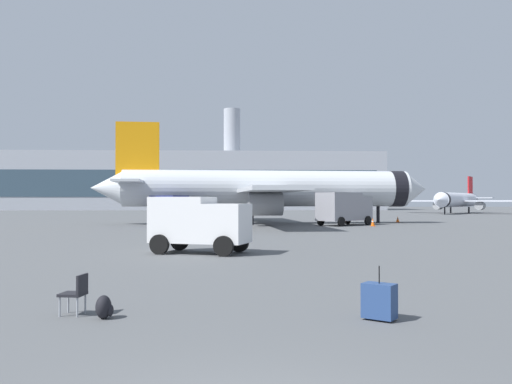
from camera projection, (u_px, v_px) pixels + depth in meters
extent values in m
cylinder|color=silver|center=(268.00, 188.00, 55.97)|extent=(30.20, 6.01, 3.80)
cone|color=silver|center=(415.00, 189.00, 57.83)|extent=(2.66, 3.78, 3.61)
cone|color=silver|center=(106.00, 188.00, 54.07)|extent=(3.44, 3.65, 3.42)
cylinder|color=black|center=(396.00, 189.00, 57.57)|extent=(1.68, 3.97, 3.88)
cube|color=silver|center=(251.00, 192.00, 63.80)|extent=(5.97, 16.31, 0.36)
cube|color=silver|center=(269.00, 190.00, 47.90)|extent=(5.97, 16.31, 0.36)
cylinder|color=gray|center=(253.00, 203.00, 61.29)|extent=(3.35, 2.43, 2.20)
cylinder|color=gray|center=(265.00, 204.00, 50.37)|extent=(3.35, 2.43, 2.20)
cube|color=orange|center=(138.00, 153.00, 54.48)|extent=(4.41, 0.68, 6.40)
cube|color=silver|center=(136.00, 183.00, 57.55)|extent=(3.04, 6.18, 0.24)
cube|color=silver|center=(129.00, 181.00, 51.20)|extent=(3.04, 6.18, 0.24)
cylinder|color=black|center=(378.00, 215.00, 57.30)|extent=(0.36, 0.36, 1.80)
cylinder|color=black|center=(247.00, 214.00, 58.08)|extent=(0.44, 0.44, 1.80)
cylinder|color=black|center=(251.00, 216.00, 53.31)|extent=(0.44, 0.44, 1.80)
cylinder|color=silver|center=(458.00, 200.00, 99.52)|extent=(14.85, 18.02, 2.63)
cone|color=silver|center=(440.00, 200.00, 90.39)|extent=(3.00, 2.85, 2.50)
cone|color=silver|center=(473.00, 200.00, 108.88)|extent=(3.23, 3.21, 2.37)
cylinder|color=black|center=(442.00, 200.00, 91.63)|extent=(2.72, 2.42, 2.69)
cube|color=silver|center=(490.00, 201.00, 96.86)|extent=(10.79, 9.44, 0.25)
cube|color=silver|center=(429.00, 201.00, 103.30)|extent=(10.79, 9.44, 0.25)
cylinder|color=gray|center=(480.00, 206.00, 97.85)|extent=(2.57, 2.69, 1.52)
cylinder|color=gray|center=(438.00, 206.00, 102.28)|extent=(2.57, 2.69, 1.52)
cube|color=red|center=(470.00, 188.00, 107.17)|extent=(2.07, 2.56, 4.44)
cube|color=silver|center=(482.00, 198.00, 106.13)|extent=(4.39, 3.98, 0.17)
cube|color=silver|center=(459.00, 198.00, 108.71)|extent=(4.39, 3.98, 0.17)
cylinder|color=black|center=(445.00, 211.00, 92.72)|extent=(0.25, 0.25, 1.25)
cylinder|color=black|center=(469.00, 210.00, 99.65)|extent=(0.30, 0.30, 1.25)
cylinder|color=black|center=(451.00, 210.00, 101.58)|extent=(0.30, 0.30, 1.25)
cube|color=navy|center=(187.00, 210.00, 49.23)|extent=(2.68, 2.77, 2.04)
cube|color=#1E232D|center=(193.00, 205.00, 48.82)|extent=(1.29, 1.60, 0.84)
cube|color=navy|center=(169.00, 208.00, 50.65)|extent=(3.81, 3.66, 2.40)
cylinder|color=black|center=(197.00, 221.00, 50.07)|extent=(0.84, 0.73, 0.90)
cylinder|color=black|center=(180.00, 222.00, 48.22)|extent=(0.84, 0.73, 0.90)
cylinder|color=black|center=(171.00, 221.00, 52.05)|extent=(0.84, 0.73, 0.90)
cylinder|color=black|center=(154.00, 221.00, 50.19)|extent=(0.84, 0.73, 0.90)
cube|color=gray|center=(358.00, 208.00, 53.45)|extent=(2.84, 2.92, 2.29)
cube|color=#1E232D|center=(362.00, 203.00, 53.95)|extent=(1.46, 1.69, 0.95)
cube|color=gray|center=(339.00, 207.00, 51.42)|extent=(4.84, 4.63, 2.70)
cylinder|color=black|center=(347.00, 220.00, 54.31)|extent=(0.83, 0.75, 0.90)
cylinder|color=black|center=(368.00, 221.00, 52.48)|extent=(0.83, 0.75, 0.90)
cylinder|color=black|center=(321.00, 221.00, 51.45)|extent=(0.83, 0.75, 0.90)
cylinder|color=black|center=(341.00, 222.00, 49.62)|extent=(0.83, 0.75, 0.90)
cube|color=white|center=(227.00, 223.00, 24.06)|extent=(2.33, 2.47, 1.78)
cube|color=#1E232D|center=(243.00, 214.00, 23.85)|extent=(0.68, 1.72, 0.74)
cube|color=white|center=(183.00, 219.00, 24.71)|extent=(3.16, 2.77, 2.10)
cylinder|color=black|center=(239.00, 243.00, 24.98)|extent=(0.92, 0.51, 0.90)
cylinder|color=black|center=(224.00, 246.00, 22.98)|extent=(0.92, 0.51, 0.90)
cylinder|color=black|center=(180.00, 241.00, 25.89)|extent=(0.92, 0.51, 0.90)
cylinder|color=black|center=(159.00, 244.00, 23.89)|extent=(0.92, 0.51, 0.90)
cube|color=#F2590C|center=(373.00, 226.00, 50.14)|extent=(0.44, 0.44, 0.04)
cone|color=#F2590C|center=(373.00, 222.00, 50.14)|extent=(0.36, 0.36, 0.75)
cylinder|color=white|center=(373.00, 221.00, 50.14)|extent=(0.23, 0.23, 0.10)
cube|color=#F2590C|center=(398.00, 222.00, 59.40)|extent=(0.44, 0.44, 0.04)
cone|color=#F2590C|center=(398.00, 219.00, 59.40)|extent=(0.36, 0.36, 0.64)
cylinder|color=white|center=(398.00, 219.00, 59.40)|extent=(0.23, 0.23, 0.10)
cube|color=navy|center=(379.00, 301.00, 10.78)|extent=(0.75, 0.71, 0.70)
cylinder|color=black|center=(379.00, 275.00, 10.79)|extent=(0.02, 0.02, 0.36)
cylinder|color=black|center=(369.00, 317.00, 10.91)|extent=(0.07, 0.08, 0.08)
cylinder|color=black|center=(390.00, 319.00, 10.65)|extent=(0.07, 0.08, 0.08)
ellipsoid|color=black|center=(104.00, 307.00, 10.90)|extent=(0.32, 0.40, 0.48)
ellipsoid|color=black|center=(110.00, 310.00, 10.90)|extent=(0.12, 0.28, 0.24)
cube|color=black|center=(73.00, 294.00, 11.26)|extent=(0.55, 0.55, 0.06)
cube|color=black|center=(82.00, 284.00, 11.24)|extent=(0.12, 0.48, 0.40)
cylinder|color=#999EA5|center=(60.00, 306.00, 11.09)|extent=(0.04, 0.04, 0.44)
cylinder|color=#999EA5|center=(68.00, 303.00, 11.47)|extent=(0.04, 0.04, 0.44)
cylinder|color=#999EA5|center=(77.00, 307.00, 11.04)|extent=(0.04, 0.04, 0.44)
cylinder|color=#999EA5|center=(85.00, 303.00, 11.43)|extent=(0.04, 0.04, 0.44)
cube|color=#9EA3AD|center=(174.00, 182.00, 141.08)|extent=(109.11, 18.60, 14.91)
cube|color=#334756|center=(170.00, 183.00, 131.73)|extent=(103.66, 0.10, 6.71)
cylinder|color=#9EA3AD|center=(232.00, 131.00, 141.92)|extent=(4.40, 4.40, 12.00)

